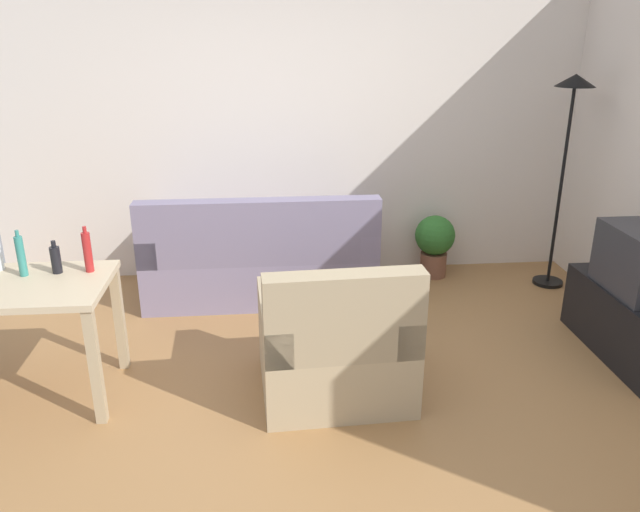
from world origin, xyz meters
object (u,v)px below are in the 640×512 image
(desk, at_px, (5,301))
(potted_plant, at_px, (435,242))
(couch, at_px, (261,262))
(bottle_tall, at_px, (21,256))
(tv_stand, at_px, (631,323))
(armchair, at_px, (336,347))
(bottle_dark, at_px, (56,259))
(bottle_red, at_px, (87,252))
(torchiere_lamp, at_px, (569,124))

(desk, xyz_separation_m, potted_plant, (3.06, 1.72, -0.32))
(couch, xyz_separation_m, bottle_tall, (-1.40, -1.29, 0.58))
(tv_stand, bearing_deg, armchair, 98.19)
(desk, bearing_deg, bottle_dark, 29.38)
(bottle_tall, relative_size, bottle_red, 1.00)
(bottle_tall, bearing_deg, couch, 42.54)
(desk, bearing_deg, couch, 43.89)
(couch, distance_m, torchiere_lamp, 2.78)
(couch, relative_size, bottle_red, 6.60)
(bottle_dark, xyz_separation_m, bottle_red, (0.19, 0.01, 0.04))
(couch, bearing_deg, bottle_red, 50.67)
(tv_stand, relative_size, bottle_dark, 5.36)
(potted_plant, height_order, bottle_dark, bottle_dark)
(tv_stand, xyz_separation_m, bottle_tall, (-3.96, -0.05, 0.65))
(tv_stand, bearing_deg, desk, 92.39)
(couch, xyz_separation_m, armchair, (0.46, -1.54, 0.01))
(desk, height_order, armchair, armchair)
(armchair, bearing_deg, desk, -6.74)
(couch, distance_m, bottle_dark, 1.83)
(torchiere_lamp, relative_size, desk, 1.50)
(couch, relative_size, bottle_tall, 6.62)
(armchair, bearing_deg, bottle_tall, -10.63)
(potted_plant, distance_m, bottle_dark, 3.24)
(couch, relative_size, potted_plant, 3.33)
(torchiere_lamp, xyz_separation_m, bottle_dark, (-3.77, -1.29, -0.57))
(bottle_tall, height_order, bottle_red, same)
(couch, relative_size, armchair, 2.02)
(couch, distance_m, desk, 2.08)
(torchiere_lamp, distance_m, bottle_tall, 4.20)
(potted_plant, distance_m, bottle_red, 3.09)
(torchiere_lamp, xyz_separation_m, bottle_red, (-3.58, -1.28, -0.52))
(bottle_dark, distance_m, bottle_red, 0.19)
(bottle_tall, bearing_deg, torchiere_lamp, 18.43)
(tv_stand, relative_size, desk, 0.91)
(desk, height_order, bottle_tall, bottle_tall)
(tv_stand, bearing_deg, bottle_red, 90.19)
(armchair, bearing_deg, torchiere_lamp, -145.94)
(desk, height_order, potted_plant, desk)
(armchair, bearing_deg, potted_plant, -123.88)
(tv_stand, relative_size, bottle_red, 3.82)
(armchair, xyz_separation_m, bottle_dark, (-1.67, 0.28, 0.53))
(bottle_red, bearing_deg, desk, -161.28)
(desk, bearing_deg, bottle_red, 19.19)
(desk, height_order, bottle_dark, bottle_dark)
(bottle_dark, height_order, bottle_red, bottle_red)
(bottle_tall, xyz_separation_m, bottle_red, (0.38, 0.04, 0.00))
(armchair, xyz_separation_m, bottle_red, (-1.48, 0.29, 0.57))
(torchiere_lamp, relative_size, bottle_tall, 6.32)
(tv_stand, xyz_separation_m, armchair, (-2.09, -0.30, 0.08))
(bottle_dark, bearing_deg, tv_stand, 0.27)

